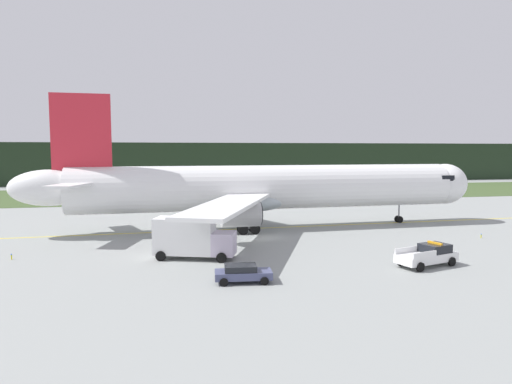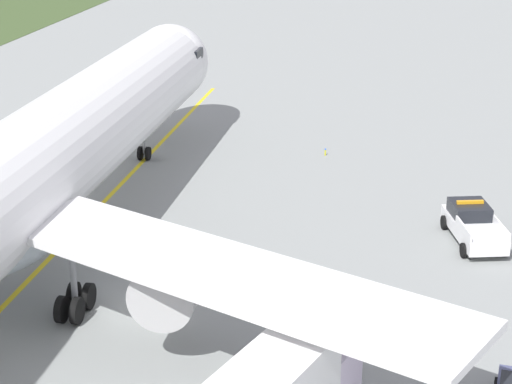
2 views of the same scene
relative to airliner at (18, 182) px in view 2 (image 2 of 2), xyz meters
The scene contains 5 objects.
ground 8.12m from the airliner, 104.23° to the right, with size 320.00×320.00×0.00m, color gray.
taxiway_centerline_main 5.01m from the airliner, ahead, with size 75.42×0.30×0.01m, color yellow.
airliner is the anchor object (origin of this frame).
ops_pickup_truck 23.04m from the airliner, 65.79° to the right, with size 5.77×3.46×1.94m.
taxiway_edge_light_east 25.01m from the airliner, 27.12° to the right, with size 0.12×0.12×0.49m.
Camera 2 is at (-34.22, -12.48, 19.06)m, focal length 63.71 mm.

